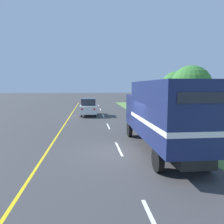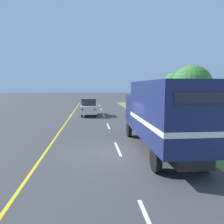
{
  "view_description": "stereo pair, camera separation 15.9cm",
  "coord_description": "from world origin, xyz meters",
  "px_view_note": "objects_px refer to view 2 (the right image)",
  "views": [
    {
      "loc": [
        -1.51,
        -10.6,
        3.3
      ],
      "look_at": [
        0.3,
        7.05,
        1.2
      ],
      "focal_mm": 35.0,
      "sensor_mm": 36.0,
      "label": 1
    },
    {
      "loc": [
        -1.35,
        -10.62,
        3.3
      ],
      "look_at": [
        0.3,
        7.05,
        1.2
      ],
      "focal_mm": 35.0,
      "sensor_mm": 36.0,
      "label": 2
    }
  ],
  "objects_px": {
    "lead_car_white": "(89,107)",
    "highway_sign": "(193,105)",
    "delineator_post": "(173,126)",
    "roadside_tree_mid": "(176,85)",
    "roadside_tree_near": "(191,86)",
    "horse_trailer_truck": "(162,113)"
  },
  "relations": [
    {
      "from": "roadside_tree_mid",
      "to": "delineator_post",
      "type": "relative_size",
      "value": 5.43
    },
    {
      "from": "horse_trailer_truck",
      "to": "lead_car_white",
      "type": "relative_size",
      "value": 1.98
    },
    {
      "from": "roadside_tree_near",
      "to": "highway_sign",
      "type": "bearing_deg",
      "value": -113.35
    },
    {
      "from": "horse_trailer_truck",
      "to": "highway_sign",
      "type": "relative_size",
      "value": 2.85
    },
    {
      "from": "lead_car_white",
      "to": "roadside_tree_near",
      "type": "height_order",
      "value": "roadside_tree_near"
    },
    {
      "from": "lead_car_white",
      "to": "roadside_tree_near",
      "type": "bearing_deg",
      "value": -14.78
    },
    {
      "from": "horse_trailer_truck",
      "to": "delineator_post",
      "type": "relative_size",
      "value": 8.5
    },
    {
      "from": "highway_sign",
      "to": "delineator_post",
      "type": "distance_m",
      "value": 3.95
    },
    {
      "from": "horse_trailer_truck",
      "to": "delineator_post",
      "type": "bearing_deg",
      "value": 62.43
    },
    {
      "from": "horse_trailer_truck",
      "to": "delineator_post",
      "type": "xyz_separation_m",
      "value": [
        2.19,
        4.19,
        -1.47
      ]
    },
    {
      "from": "roadside_tree_mid",
      "to": "delineator_post",
      "type": "bearing_deg",
      "value": -112.23
    },
    {
      "from": "lead_car_white",
      "to": "highway_sign",
      "type": "bearing_deg",
      "value": -41.08
    },
    {
      "from": "highway_sign",
      "to": "roadside_tree_near",
      "type": "bearing_deg",
      "value": 66.65
    },
    {
      "from": "roadside_tree_mid",
      "to": "highway_sign",
      "type": "bearing_deg",
      "value": -103.89
    },
    {
      "from": "horse_trailer_truck",
      "to": "roadside_tree_mid",
      "type": "xyz_separation_m",
      "value": [
        7.29,
        16.68,
        1.48
      ]
    },
    {
      "from": "highway_sign",
      "to": "delineator_post",
      "type": "bearing_deg",
      "value": -135.34
    },
    {
      "from": "horse_trailer_truck",
      "to": "delineator_post",
      "type": "height_order",
      "value": "horse_trailer_truck"
    },
    {
      "from": "horse_trailer_truck",
      "to": "highway_sign",
      "type": "xyz_separation_m",
      "value": [
        4.86,
        6.83,
        -0.23
      ]
    },
    {
      "from": "horse_trailer_truck",
      "to": "roadside_tree_near",
      "type": "height_order",
      "value": "roadside_tree_near"
    },
    {
      "from": "highway_sign",
      "to": "delineator_post",
      "type": "xyz_separation_m",
      "value": [
        -2.67,
        -2.64,
        -1.24
      ]
    },
    {
      "from": "lead_car_white",
      "to": "highway_sign",
      "type": "height_order",
      "value": "highway_sign"
    },
    {
      "from": "lead_car_white",
      "to": "roadside_tree_near",
      "type": "xyz_separation_m",
      "value": [
        10.62,
        -2.8,
        2.35
      ]
    }
  ]
}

